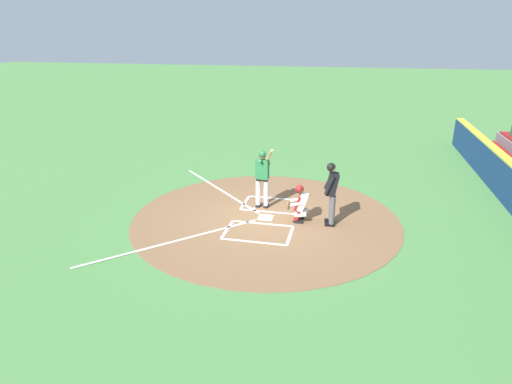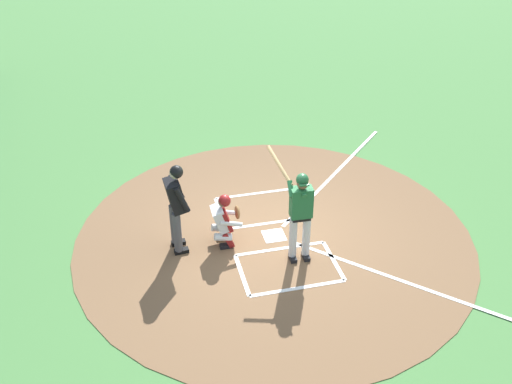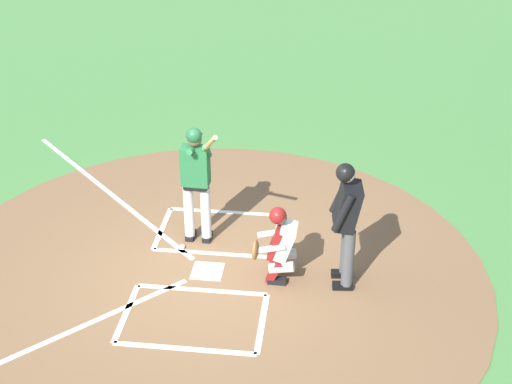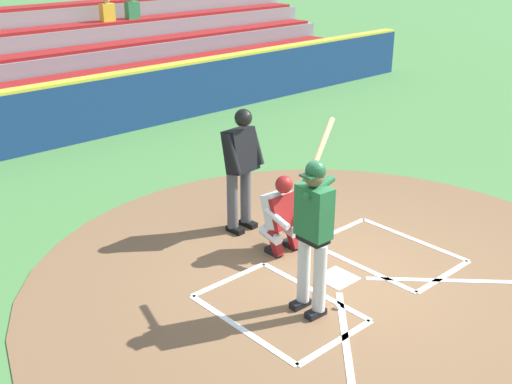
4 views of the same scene
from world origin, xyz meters
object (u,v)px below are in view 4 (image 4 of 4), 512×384
(catcher, at_px, (284,213))
(baseball, at_px, (337,307))
(plate_umpire, at_px, (241,162))
(batter, at_px, (313,226))

(catcher, height_order, baseball, catcher)
(catcher, distance_m, baseball, 1.68)
(plate_umpire, bearing_deg, baseball, 76.46)
(catcher, height_order, plate_umpire, plate_umpire)
(baseball, bearing_deg, batter, -40.17)
(plate_umpire, xyz_separation_m, baseball, (0.58, 2.39, -1.04))
(catcher, xyz_separation_m, baseball, (0.56, 1.48, -0.55))
(catcher, bearing_deg, baseball, 69.50)
(plate_umpire, bearing_deg, batter, 69.35)
(catcher, bearing_deg, batter, 57.87)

